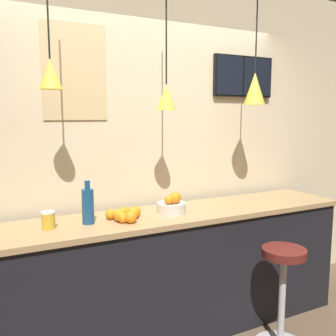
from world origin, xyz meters
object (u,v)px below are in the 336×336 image
at_px(spread_jar, 48,220).
at_px(mounted_tv, 243,77).
at_px(juice_bottle, 88,206).
at_px(bar_stool, 283,286).
at_px(fruit_bowl, 172,205).

relative_size(spread_jar, mounted_tv, 0.18).
distance_m(juice_bottle, mounted_tv, 1.89).
distance_m(bar_stool, fruit_bowl, 1.00).
bearing_deg(juice_bottle, fruit_bowl, -0.61).
bearing_deg(juice_bottle, mounted_tv, 12.67).
height_order(juice_bottle, spread_jar, juice_bottle).
relative_size(bar_stool, fruit_bowl, 3.45).
height_order(spread_jar, mounted_tv, mounted_tv).
bearing_deg(juice_bottle, bar_stool, -23.63).
bearing_deg(mounted_tv, juice_bottle, -167.33).
relative_size(bar_stool, juice_bottle, 2.55).
distance_m(bar_stool, spread_jar, 1.73).
bearing_deg(mounted_tv, spread_jar, -169.11).
height_order(juice_bottle, mounted_tv, mounted_tv).
xyz_separation_m(juice_bottle, mounted_tv, (1.58, 0.36, 0.97)).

